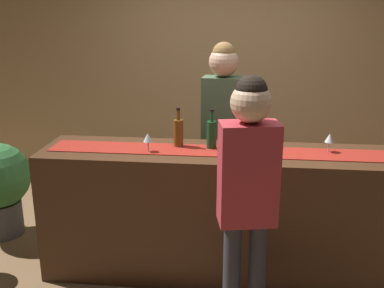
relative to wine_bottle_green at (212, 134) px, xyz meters
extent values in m
plane|color=brown|center=(0.06, -0.06, -1.12)|extent=(10.00, 10.00, 0.00)
cube|color=tan|center=(0.06, 1.84, 0.33)|extent=(6.00, 0.12, 2.90)
cube|color=#472B19|center=(0.06, -0.06, -0.62)|extent=(2.66, 0.60, 1.01)
cube|color=maroon|center=(0.06, -0.06, -0.11)|extent=(2.53, 0.28, 0.01)
cylinder|color=#194723|center=(0.00, 0.00, -0.01)|extent=(0.07, 0.07, 0.21)
cylinder|color=#194723|center=(0.00, 0.00, 0.13)|extent=(0.03, 0.03, 0.08)
cylinder|color=black|center=(0.00, 0.00, 0.18)|extent=(0.03, 0.03, 0.02)
cylinder|color=brown|center=(-0.25, 0.02, -0.01)|extent=(0.07, 0.07, 0.21)
cylinder|color=brown|center=(-0.25, 0.02, 0.13)|extent=(0.03, 0.03, 0.08)
cylinder|color=black|center=(-0.25, 0.02, 0.18)|extent=(0.03, 0.03, 0.02)
cylinder|color=silver|center=(0.86, 0.00, -0.11)|extent=(0.06, 0.06, 0.00)
cylinder|color=silver|center=(0.86, 0.00, -0.07)|extent=(0.01, 0.01, 0.08)
cone|color=silver|center=(0.86, 0.00, 0.00)|extent=(0.07, 0.07, 0.06)
cylinder|color=silver|center=(-0.46, -0.13, -0.11)|extent=(0.06, 0.06, 0.00)
cylinder|color=silver|center=(-0.46, -0.13, -0.07)|extent=(0.01, 0.01, 0.08)
cone|color=silver|center=(-0.46, -0.13, 0.00)|extent=(0.07, 0.07, 0.06)
cylinder|color=#26262B|center=(0.14, 0.51, -0.71)|extent=(0.11, 0.11, 0.82)
cylinder|color=#26262B|center=(-0.02, 0.53, -0.71)|extent=(0.11, 0.11, 0.82)
cube|color=#4C6B4C|center=(0.06, 0.52, 0.03)|extent=(0.36, 0.24, 0.65)
sphere|color=#DBAD89|center=(0.06, 0.52, 0.47)|extent=(0.25, 0.25, 0.25)
sphere|color=olive|center=(0.06, 0.52, 0.54)|extent=(0.19, 0.19, 0.19)
cylinder|color=#33333D|center=(0.19, -0.75, -0.73)|extent=(0.11, 0.11, 0.78)
cylinder|color=#33333D|center=(0.34, -0.72, -0.73)|extent=(0.11, 0.11, 0.78)
cube|color=#B7333D|center=(0.26, -0.73, -0.03)|extent=(0.37, 0.26, 0.62)
sphere|color=#DBAD89|center=(0.26, -0.73, 0.39)|extent=(0.23, 0.23, 0.23)
sphere|color=black|center=(0.26, -0.73, 0.46)|extent=(0.18, 0.18, 0.18)
cylinder|color=#4C4C51|center=(-1.95, 0.34, -0.96)|extent=(0.37, 0.37, 0.32)
camera|label=1|loc=(0.21, -3.21, 0.90)|focal=41.94mm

